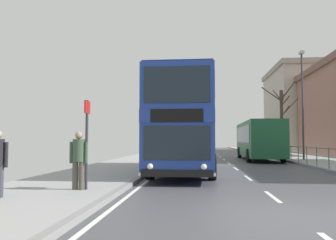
# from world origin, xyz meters

# --- Properties ---
(ground) EXTENTS (15.80, 140.00, 0.20)m
(ground) POSITION_xyz_m (-0.72, -0.00, 0.04)
(ground) COLOR #47474C
(double_decker_bus_main) EXTENTS (2.80, 10.18, 4.30)m
(double_decker_bus_main) POSITION_xyz_m (-2.68, 9.33, 2.25)
(double_decker_bus_main) COLOR navy
(double_decker_bus_main) RESTS_ON ground
(background_bus_far_lane) EXTENTS (2.77, 10.47, 2.98)m
(background_bus_far_lane) POSITION_xyz_m (2.72, 21.35, 1.64)
(background_bus_far_lane) COLOR #19512D
(background_bus_far_lane) RESTS_ON ground
(pedestrian_railing_far_kerb) EXTENTS (0.05, 23.69, 1.03)m
(pedestrian_railing_far_kerb) POSITION_xyz_m (4.45, 13.65, 0.83)
(pedestrian_railing_far_kerb) COLOR #236B4C
(pedestrian_railing_far_kerb) RESTS_ON ground
(pedestrian_with_backpack) EXTENTS (0.54, 0.53, 1.65)m
(pedestrian_with_backpack) POSITION_xyz_m (-5.42, 2.52, 1.10)
(pedestrian_with_backpack) COLOR #4C473D
(pedestrian_with_backpack) RESTS_ON ground
(bus_stop_sign_near) EXTENTS (0.08, 0.44, 2.55)m
(bus_stop_sign_near) POSITION_xyz_m (-5.20, 2.51, 1.72)
(bus_stop_sign_near) COLOR #2D2D33
(bus_stop_sign_near) RESTS_ON ground
(street_lamp_far_side) EXTENTS (0.28, 0.60, 8.03)m
(street_lamp_far_side) POSITION_xyz_m (5.63, 19.27, 4.77)
(street_lamp_far_side) COLOR #38383D
(street_lamp_far_side) RESTS_ON ground
(bare_tree_far_00) EXTENTS (3.32, 2.30, 6.68)m
(bare_tree_far_00) POSITION_xyz_m (5.62, 25.88, 3.57)
(bare_tree_far_00) COLOR #423328
(bare_tree_far_00) RESTS_ON ground
(background_building_01) EXTENTS (12.79, 14.78, 12.17)m
(background_building_01) POSITION_xyz_m (15.05, 45.88, 6.11)
(background_building_01) COLOR #B2A899
(background_building_01) RESTS_ON ground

